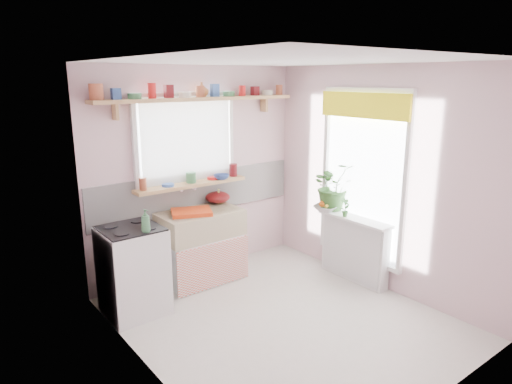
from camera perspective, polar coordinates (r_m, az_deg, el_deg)
room at (r=5.31m, az=2.83°, el=3.40°), size 3.20×3.20×3.20m
sink_unit at (r=5.45m, az=-6.84°, el=-6.67°), size 0.95×0.65×1.11m
cooker at (r=4.85m, az=-15.12°, el=-9.42°), size 0.58×0.58×0.93m
radiator_ledge at (r=5.57m, az=12.21°, el=-6.81°), size 0.22×0.95×0.78m
windowsill at (r=5.40m, az=-8.08°, el=0.96°), size 1.40×0.22×0.04m
pine_shelf at (r=5.33m, az=-6.97°, el=11.48°), size 2.52×0.24×0.04m
shelf_crockery at (r=5.32m, az=-7.17°, el=12.27°), size 2.47×0.11×0.12m
sill_crockery at (r=5.38m, az=-8.11°, el=1.75°), size 1.35×0.11×0.12m
dish_tray at (r=5.23m, az=-8.07°, el=-2.50°), size 0.54×0.48×0.04m
colander at (r=5.66m, az=-4.82°, el=-0.65°), size 0.40×0.40×0.14m
jade_plant at (r=5.65m, az=9.69°, el=0.79°), size 0.66×0.61×0.60m
fruit_bowl at (r=5.63m, az=8.74°, el=-2.00°), size 0.36×0.36×0.07m
herb_pot at (r=5.41m, az=11.08°, el=-1.87°), size 0.12×0.08×0.23m
soap_bottle_sink at (r=5.63m, az=-4.69°, el=-0.50°), size 0.09×0.09×0.18m
sill_cup at (r=5.45m, az=-8.11°, el=1.82°), size 0.16×0.16×0.10m
sill_bowl at (r=5.53m, az=-4.35°, el=1.90°), size 0.21×0.21×0.06m
shelf_vase at (r=5.41m, az=-6.80°, el=12.61°), size 0.21×0.21×0.17m
cooker_bottle at (r=4.49m, az=-13.63°, el=-3.51°), size 0.11×0.11×0.23m
fruit at (r=5.62m, az=8.76°, el=-1.40°), size 0.20×0.14×0.10m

